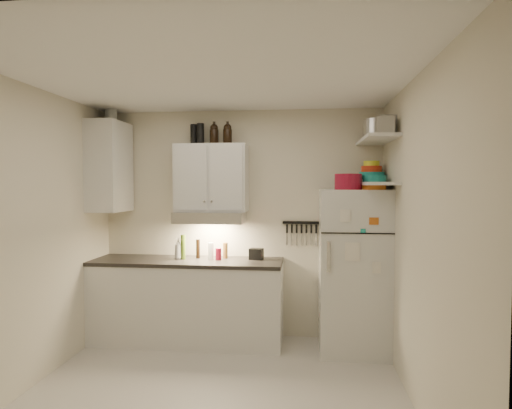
# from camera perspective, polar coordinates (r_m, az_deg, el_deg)

# --- Properties ---
(floor) EXTENTS (3.20, 3.00, 0.02)m
(floor) POSITION_cam_1_polar(r_m,az_deg,el_deg) (3.88, -5.68, -24.34)
(floor) COLOR beige
(floor) RESTS_ON ground
(ceiling) EXTENTS (3.20, 3.00, 0.02)m
(ceiling) POSITION_cam_1_polar(r_m,az_deg,el_deg) (3.56, -5.88, 16.63)
(ceiling) COLOR white
(ceiling) RESTS_ON ground
(back_wall) EXTENTS (3.20, 0.02, 2.60)m
(back_wall) POSITION_cam_1_polar(r_m,az_deg,el_deg) (4.96, -2.08, -2.55)
(back_wall) COLOR beige
(back_wall) RESTS_ON ground
(left_wall) EXTENTS (0.02, 3.00, 2.60)m
(left_wall) POSITION_cam_1_polar(r_m,az_deg,el_deg) (4.14, -28.20, -3.90)
(left_wall) COLOR beige
(left_wall) RESTS_ON ground
(right_wall) EXTENTS (0.02, 3.00, 2.60)m
(right_wall) POSITION_cam_1_polar(r_m,az_deg,el_deg) (3.52, 20.90, -4.86)
(right_wall) COLOR beige
(right_wall) RESTS_ON ground
(base_cabinet) EXTENTS (2.10, 0.60, 0.88)m
(base_cabinet) POSITION_cam_1_polar(r_m,az_deg,el_deg) (4.93, -9.11, -12.79)
(base_cabinet) COLOR silver
(base_cabinet) RESTS_ON floor
(countertop) EXTENTS (2.10, 0.62, 0.04)m
(countertop) POSITION_cam_1_polar(r_m,az_deg,el_deg) (4.83, -9.15, -7.52)
(countertop) COLOR #272422
(countertop) RESTS_ON base_cabinet
(upper_cabinet) EXTENTS (0.80, 0.33, 0.75)m
(upper_cabinet) POSITION_cam_1_polar(r_m,az_deg,el_deg) (4.82, -5.93, 3.53)
(upper_cabinet) COLOR silver
(upper_cabinet) RESTS_ON back_wall
(side_cabinet) EXTENTS (0.33, 0.55, 1.00)m
(side_cabinet) POSITION_cam_1_polar(r_m,az_deg,el_deg) (5.07, -18.95, 4.78)
(side_cabinet) COLOR silver
(side_cabinet) RESTS_ON left_wall
(range_hood) EXTENTS (0.76, 0.46, 0.12)m
(range_hood) POSITION_cam_1_polar(r_m,az_deg,el_deg) (4.77, -6.07, -1.68)
(range_hood) COLOR silver
(range_hood) RESTS_ON back_wall
(fridge) EXTENTS (0.70, 0.68, 1.70)m
(fridge) POSITION_cam_1_polar(r_m,az_deg,el_deg) (4.65, 12.84, -8.56)
(fridge) COLOR silver
(fridge) RESTS_ON floor
(shelf_hi) EXTENTS (0.30, 0.95, 0.03)m
(shelf_hi) POSITION_cam_1_polar(r_m,az_deg,el_deg) (4.48, 15.78, 8.32)
(shelf_hi) COLOR silver
(shelf_hi) RESTS_ON right_wall
(shelf_lo) EXTENTS (0.30, 0.95, 0.03)m
(shelf_lo) POSITION_cam_1_polar(r_m,az_deg,el_deg) (4.46, 15.71, 2.69)
(shelf_lo) COLOR silver
(shelf_lo) RESTS_ON right_wall
(knife_strip) EXTENTS (0.42, 0.02, 0.03)m
(knife_strip) POSITION_cam_1_polar(r_m,az_deg,el_deg) (4.88, 6.04, -2.41)
(knife_strip) COLOR black
(knife_strip) RESTS_ON back_wall
(dutch_oven) EXTENTS (0.30, 0.30, 0.16)m
(dutch_oven) POSITION_cam_1_polar(r_m,az_deg,el_deg) (4.39, 12.19, 2.98)
(dutch_oven) COLOR maroon
(dutch_oven) RESTS_ON fridge
(book_stack) EXTENTS (0.23, 0.26, 0.07)m
(book_stack) POSITION_cam_1_polar(r_m,az_deg,el_deg) (4.36, 15.29, 2.40)
(book_stack) COLOR #C85F19
(book_stack) RESTS_ON fridge
(spice_jar) EXTENTS (0.08, 0.08, 0.10)m
(spice_jar) POSITION_cam_1_polar(r_m,az_deg,el_deg) (4.44, 13.72, 2.61)
(spice_jar) COLOR silver
(spice_jar) RESTS_ON fridge
(stock_pot) EXTENTS (0.33, 0.33, 0.22)m
(stock_pot) POSITION_cam_1_polar(r_m,az_deg,el_deg) (4.75, 15.91, 9.52)
(stock_pot) COLOR silver
(stock_pot) RESTS_ON shelf_hi
(tin_a) EXTENTS (0.23, 0.21, 0.20)m
(tin_a) POSITION_cam_1_polar(r_m,az_deg,el_deg) (4.37, 17.15, 9.95)
(tin_a) COLOR #AAAAAD
(tin_a) RESTS_ON shelf_hi
(tin_b) EXTENTS (0.16, 0.16, 0.16)m
(tin_b) POSITION_cam_1_polar(r_m,az_deg,el_deg) (4.19, 16.81, 10.01)
(tin_b) COLOR #AAAAAD
(tin_b) RESTS_ON shelf_hi
(bowl_teal) EXTENTS (0.27, 0.27, 0.11)m
(bowl_teal) POSITION_cam_1_polar(r_m,az_deg,el_deg) (4.74, 15.16, 3.52)
(bowl_teal) COLOR teal
(bowl_teal) RESTS_ON shelf_lo
(bowl_orange) EXTENTS (0.22, 0.22, 0.07)m
(bowl_orange) POSITION_cam_1_polar(r_m,az_deg,el_deg) (4.75, 15.14, 4.57)
(bowl_orange) COLOR red
(bowl_orange) RESTS_ON bowl_teal
(bowl_yellow) EXTENTS (0.17, 0.17, 0.05)m
(bowl_yellow) POSITION_cam_1_polar(r_m,az_deg,el_deg) (4.75, 15.15, 5.29)
(bowl_yellow) COLOR yellow
(bowl_yellow) RESTS_ON bowl_orange
(plates) EXTENTS (0.29, 0.29, 0.07)m
(plates) POSITION_cam_1_polar(r_m,az_deg,el_deg) (4.52, 15.25, 3.32)
(plates) COLOR teal
(plates) RESTS_ON shelf_lo
(growler_a) EXTENTS (0.13, 0.13, 0.24)m
(growler_a) POSITION_cam_1_polar(r_m,az_deg,el_deg) (4.87, -5.61, 9.34)
(growler_a) COLOR black
(growler_a) RESTS_ON upper_cabinet
(growler_b) EXTENTS (0.13, 0.13, 0.23)m
(growler_b) POSITION_cam_1_polar(r_m,az_deg,el_deg) (4.81, -3.82, 9.40)
(growler_b) COLOR black
(growler_b) RESTS_ON upper_cabinet
(thermos_a) EXTENTS (0.09, 0.09, 0.24)m
(thermos_a) POSITION_cam_1_polar(r_m,az_deg,el_deg) (4.91, -7.41, 9.29)
(thermos_a) COLOR black
(thermos_a) RESTS_ON upper_cabinet
(thermos_b) EXTENTS (0.09, 0.09, 0.24)m
(thermos_b) POSITION_cam_1_polar(r_m,az_deg,el_deg) (4.98, -8.27, 9.18)
(thermos_b) COLOR black
(thermos_b) RESTS_ON upper_cabinet
(side_jar) EXTENTS (0.16, 0.16, 0.18)m
(side_jar) POSITION_cam_1_polar(r_m,az_deg,el_deg) (5.23, -18.78, 11.22)
(side_jar) COLOR silver
(side_jar) RESTS_ON side_cabinet
(soap_bottle) EXTENTS (0.13, 0.13, 0.26)m
(soap_bottle) POSITION_cam_1_polar(r_m,az_deg,el_deg) (4.87, -10.29, -5.66)
(soap_bottle) COLOR silver
(soap_bottle) RESTS_ON countertop
(pepper_mill) EXTENTS (0.07, 0.07, 0.18)m
(pepper_mill) POSITION_cam_1_polar(r_m,az_deg,el_deg) (4.86, -4.11, -6.13)
(pepper_mill) COLOR brown
(pepper_mill) RESTS_ON countertop
(oil_bottle) EXTENTS (0.06, 0.06, 0.27)m
(oil_bottle) POSITION_cam_1_polar(r_m,az_deg,el_deg) (4.84, -9.69, -5.61)
(oil_bottle) COLOR #4E6C1B
(oil_bottle) RESTS_ON countertop
(vinegar_bottle) EXTENTS (0.05, 0.05, 0.22)m
(vinegar_bottle) POSITION_cam_1_polar(r_m,az_deg,el_deg) (4.88, -7.74, -5.87)
(vinegar_bottle) COLOR black
(vinegar_bottle) RESTS_ON countertop
(clear_bottle) EXTENTS (0.08, 0.08, 0.18)m
(clear_bottle) POSITION_cam_1_polar(r_m,az_deg,el_deg) (4.81, -6.03, -6.18)
(clear_bottle) COLOR silver
(clear_bottle) RESTS_ON countertop
(red_jar) EXTENTS (0.08, 0.08, 0.13)m
(red_jar) POSITION_cam_1_polar(r_m,az_deg,el_deg) (4.76, -5.03, -6.60)
(red_jar) COLOR maroon
(red_jar) RESTS_ON countertop
(caddy) EXTENTS (0.16, 0.13, 0.12)m
(caddy) POSITION_cam_1_polar(r_m,az_deg,el_deg) (4.77, 0.03, -6.61)
(caddy) COLOR black
(caddy) RESTS_ON countertop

